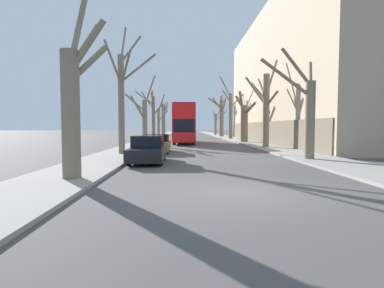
{
  "coord_description": "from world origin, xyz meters",
  "views": [
    {
      "loc": [
        -1.68,
        -8.76,
        1.94
      ],
      "look_at": [
        -0.75,
        21.2,
        0.2
      ],
      "focal_mm": 28.0,
      "sensor_mm": 36.0,
      "label": 1
    }
  ],
  "objects": [
    {
      "name": "street_tree_right_4",
      "position": [
        5.63,
        48.05,
        4.1
      ],
      "size": [
        3.2,
        4.14,
        8.17
      ],
      "color": "#7A6B56",
      "rests_on": "ground"
    },
    {
      "name": "street_tree_left_3",
      "position": [
        -5.72,
        31.94,
        3.53
      ],
      "size": [
        3.8,
        3.39,
        7.07
      ],
      "color": "#7A6B56",
      "rests_on": "ground"
    },
    {
      "name": "street_tree_right_3",
      "position": [
        5.73,
        37.44,
        4.02
      ],
      "size": [
        4.66,
        1.74,
        9.51
      ],
      "color": "#7A6B56",
      "rests_on": "ground"
    },
    {
      "name": "ground_plane",
      "position": [
        0.0,
        0.0,
        0.0
      ],
      "size": [
        300.0,
        300.0,
        0.0
      ],
      "primitive_type": "plane",
      "color": "#4C4947"
    },
    {
      "name": "street_tree_left_4",
      "position": [
        -5.57,
        41.18,
        3.05
      ],
      "size": [
        1.98,
        3.05,
        7.08
      ],
      "color": "#7A6B56",
      "rests_on": "ground"
    },
    {
      "name": "sidewalk_left",
      "position": [
        -6.15,
        50.0,
        0.06
      ],
      "size": [
        3.09,
        120.0,
        0.12
      ],
      "primitive_type": "cube",
      "color": "gray",
      "rests_on": "ground"
    },
    {
      "name": "street_tree_left_0",
      "position": [
        -5.54,
        2.04,
        2.91
      ],
      "size": [
        1.62,
        2.44,
        7.35
      ],
      "color": "#7A6B56",
      "rests_on": "ground"
    },
    {
      "name": "street_tree_left_1",
      "position": [
        -5.74,
        11.63,
        4.03
      ],
      "size": [
        3.22,
        3.65,
        9.17
      ],
      "color": "#7A6B56",
      "rests_on": "ground"
    },
    {
      "name": "street_tree_right_5",
      "position": [
        5.75,
        57.92,
        2.87
      ],
      "size": [
        2.97,
        3.55,
        6.84
      ],
      "color": "#7A6B56",
      "rests_on": "ground"
    },
    {
      "name": "sidewalk_right",
      "position": [
        6.15,
        50.0,
        0.06
      ],
      "size": [
        3.09,
        120.0,
        0.12
      ],
      "primitive_type": "cube",
      "color": "gray",
      "rests_on": "ground"
    },
    {
      "name": "street_tree_left_2",
      "position": [
        -5.67,
        22.23,
        2.87
      ],
      "size": [
        3.23,
        3.66,
        7.45
      ],
      "color": "#7A6B56",
      "rests_on": "ground"
    },
    {
      "name": "building_facade_right",
      "position": [
        12.68,
        27.63,
        7.85
      ],
      "size": [
        10.08,
        36.95,
        15.73
      ],
      "color": "tan",
      "rests_on": "ground"
    },
    {
      "name": "street_tree_right_2",
      "position": [
        5.75,
        27.29,
        2.66
      ],
      "size": [
        2.15,
        2.65,
        6.03
      ],
      "color": "#7A6B56",
      "rests_on": "ground"
    },
    {
      "name": "parked_car_0",
      "position": [
        -3.57,
        7.44,
        0.68
      ],
      "size": [
        1.78,
        4.19,
        1.45
      ],
      "color": "black",
      "rests_on": "ground"
    },
    {
      "name": "street_tree_right_0",
      "position": [
        5.41,
        8.11,
        2.77
      ],
      "size": [
        3.46,
        1.85,
        6.45
      ],
      "color": "#7A6B56",
      "rests_on": "ground"
    },
    {
      "name": "double_decker_bus",
      "position": [
        -1.56,
        26.38,
        2.49
      ],
      "size": [
        2.43,
        10.4,
        4.41
      ],
      "color": "red",
      "rests_on": "ground"
    },
    {
      "name": "street_tree_left_5",
      "position": [
        -5.57,
        52.55,
        3.57
      ],
      "size": [
        1.36,
        2.97,
        7.17
      ],
      "color": "#7A6B56",
      "rests_on": "ground"
    },
    {
      "name": "street_tree_right_1",
      "position": [
        5.8,
        18.15,
        3.79
      ],
      "size": [
        3.11,
        4.31,
        8.14
      ],
      "color": "#7A6B56",
      "rests_on": "ground"
    },
    {
      "name": "parked_car_1",
      "position": [
        -3.57,
        13.78,
        0.66
      ],
      "size": [
        1.76,
        4.54,
        1.38
      ],
      "color": "olive",
      "rests_on": "ground"
    }
  ]
}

